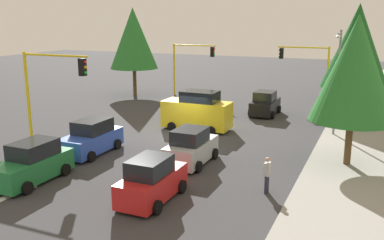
% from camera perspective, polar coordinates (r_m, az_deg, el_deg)
% --- Properties ---
extents(ground_plane, '(120.00, 120.00, 0.00)m').
position_cam_1_polar(ground_plane, '(28.78, -1.10, -2.14)').
color(ground_plane, '#353538').
extents(sidewalk_kerb, '(80.00, 4.00, 0.15)m').
position_cam_1_polar(sidewalk_kerb, '(31.15, 20.84, -1.69)').
color(sidewalk_kerb, gray).
rests_on(sidewalk_kerb, ground).
extents(lane_arrow_near, '(2.40, 1.10, 1.10)m').
position_cam_1_polar(lane_arrow_near, '(21.44, -21.93, -8.72)').
color(lane_arrow_near, silver).
rests_on(lane_arrow_near, ground).
extents(traffic_signal_far_left, '(0.36, 4.59, 5.32)m').
position_cam_1_polar(traffic_signal_far_left, '(39.81, 15.01, 7.31)').
color(traffic_signal_far_left, yellow).
rests_on(traffic_signal_far_left, ground).
extents(traffic_signal_far_right, '(0.36, 4.59, 5.24)m').
position_cam_1_polar(traffic_signal_far_right, '(42.98, -0.13, 8.12)').
color(traffic_signal_far_right, yellow).
rests_on(traffic_signal_far_right, ground).
extents(traffic_signal_near_right, '(0.36, 4.59, 5.83)m').
position_cam_1_polar(traffic_signal_near_right, '(26.09, -18.37, 4.79)').
color(traffic_signal_near_right, yellow).
rests_on(traffic_signal_near_right, ground).
extents(street_lamp_curbside, '(2.15, 0.28, 7.00)m').
position_cam_1_polar(street_lamp_curbside, '(29.07, 18.82, 6.05)').
color(street_lamp_curbside, slate).
rests_on(street_lamp_curbside, ground).
extents(tree_opposite_side, '(4.77, 4.77, 8.74)m').
position_cam_1_polar(tree_opposite_side, '(43.55, -7.81, 10.73)').
color(tree_opposite_side, brown).
rests_on(tree_opposite_side, ground).
extents(tree_roadside_near, '(4.35, 4.35, 7.95)m').
position_cam_1_polar(tree_roadside_near, '(23.33, 20.89, 6.38)').
color(tree_roadside_near, brown).
rests_on(tree_roadside_near, ground).
extents(tree_roadside_mid, '(4.78, 4.78, 8.76)m').
position_cam_1_polar(tree_roadside_mid, '(33.26, 21.09, 9.17)').
color(tree_roadside_mid, brown).
rests_on(tree_roadside_mid, ground).
extents(tree_roadside_far, '(4.72, 4.72, 8.65)m').
position_cam_1_polar(tree_roadside_far, '(43.26, 21.14, 9.87)').
color(tree_roadside_far, brown).
rests_on(tree_roadside_far, ground).
extents(delivery_van_yellow, '(2.22, 4.80, 2.77)m').
position_cam_1_polar(delivery_van_yellow, '(30.19, 0.69, 1.11)').
color(delivery_van_yellow, yellow).
rests_on(delivery_van_yellow, ground).
extents(car_blue, '(4.17, 2.10, 1.98)m').
position_cam_1_polar(car_blue, '(25.68, -13.25, -2.36)').
color(car_blue, blue).
rests_on(car_blue, ground).
extents(car_green, '(4.18, 2.05, 1.98)m').
position_cam_1_polar(car_green, '(22.12, -20.52, -5.46)').
color(car_green, '#1E7238').
rests_on(car_green, ground).
extents(car_red, '(3.85, 1.93, 1.98)m').
position_cam_1_polar(car_red, '(18.72, -5.38, -8.06)').
color(car_red, red).
rests_on(car_red, ground).
extents(car_black, '(3.70, 2.06, 1.98)m').
position_cam_1_polar(car_black, '(35.32, 9.70, 2.10)').
color(car_black, black).
rests_on(car_black, ground).
extents(car_silver, '(3.84, 2.05, 1.98)m').
position_cam_1_polar(car_silver, '(23.22, -0.13, -3.69)').
color(car_silver, '#B2B5BA').
rests_on(car_silver, ground).
extents(pedestrian_crossing, '(0.40, 0.24, 1.70)m').
position_cam_1_polar(pedestrian_crossing, '(19.66, 9.98, -7.10)').
color(pedestrian_crossing, '#262638').
rests_on(pedestrian_crossing, ground).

